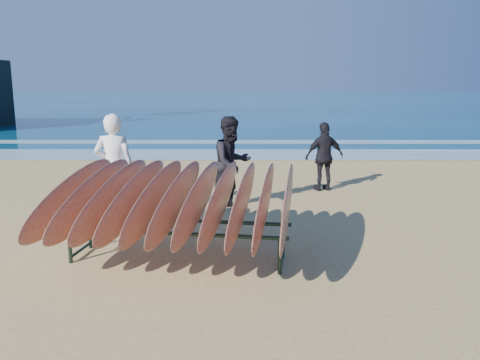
{
  "coord_description": "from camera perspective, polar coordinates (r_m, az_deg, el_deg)",
  "views": [
    {
      "loc": [
        0.03,
        -7.26,
        2.57
      ],
      "look_at": [
        0.0,
        0.8,
        0.95
      ],
      "focal_mm": 38.0,
      "sensor_mm": 36.0,
      "label": 1
    }
  ],
  "objects": [
    {
      "name": "foam_far",
      "position": [
        20.92,
        0.11,
        4.31
      ],
      "size": [
        160.0,
        160.0,
        0.0
      ],
      "primitive_type": "plane",
      "color": "white",
      "rests_on": "ground"
    },
    {
      "name": "ocean",
      "position": [
        62.31,
        0.16,
        8.99
      ],
      "size": [
        160.0,
        160.0,
        0.0
      ],
      "primitive_type": "plane",
      "color": "navy",
      "rests_on": "ground"
    },
    {
      "name": "foam_near",
      "position": [
        17.45,
        0.1,
        2.91
      ],
      "size": [
        160.0,
        160.0,
        0.0
      ],
      "primitive_type": "plane",
      "color": "white",
      "rests_on": "ground"
    },
    {
      "name": "person_dark_b",
      "position": [
        11.88,
        9.45,
        2.61
      ],
      "size": [
        1.0,
        0.63,
        1.59
      ],
      "primitive_type": "imported",
      "rotation": [
        0.0,
        0.0,
        3.42
      ],
      "color": "black",
      "rests_on": "ground"
    },
    {
      "name": "ground",
      "position": [
        7.7,
        -0.02,
        -8.13
      ],
      "size": [
        120.0,
        120.0,
        0.0
      ],
      "primitive_type": "plane",
      "color": "tan",
      "rests_on": "ground"
    },
    {
      "name": "surfboard_rack",
      "position": [
        7.19,
        -7.11,
        -2.21
      ],
      "size": [
        3.56,
        3.39,
        1.43
      ],
      "rotation": [
        0.0,
        0.0,
        -0.14
      ],
      "color": "black",
      "rests_on": "ground"
    },
    {
      "name": "person_white",
      "position": [
        9.48,
        -13.93,
        1.36
      ],
      "size": [
        0.72,
        0.48,
        1.96
      ],
      "primitive_type": "imported",
      "rotation": [
        0.0,
        0.0,
        3.13
      ],
      "color": "white",
      "rests_on": "ground"
    },
    {
      "name": "person_dark_a",
      "position": [
        10.01,
        -0.93,
        1.89
      ],
      "size": [
        1.14,
        1.11,
        1.85
      ],
      "primitive_type": "imported",
      "rotation": [
        0.0,
        0.0,
        0.67
      ],
      "color": "black",
      "rests_on": "ground"
    }
  ]
}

